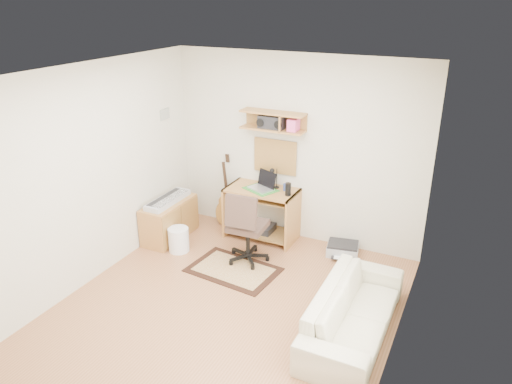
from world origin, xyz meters
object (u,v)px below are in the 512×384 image
at_px(printer, 343,249).
at_px(desk, 262,213).
at_px(task_chair, 248,226).
at_px(cabinet, 169,220).
at_px(sofa, 354,304).

bearing_deg(printer, desk, 170.37).
xyz_separation_m(task_chair, printer, (1.09, 0.70, -0.42)).
relative_size(task_chair, printer, 2.45).
height_order(cabinet, printer, cabinet).
height_order(desk, cabinet, desk).
height_order(desk, printer, desk).
xyz_separation_m(desk, task_chair, (0.12, -0.68, 0.13)).
xyz_separation_m(task_chair, cabinet, (-1.31, 0.10, -0.23)).
bearing_deg(cabinet, printer, 14.05).
bearing_deg(sofa, desk, 49.21).
height_order(task_chair, sofa, task_chair).
xyz_separation_m(printer, sofa, (0.56, -1.55, 0.26)).
bearing_deg(printer, sofa, -80.80).
relative_size(desk, cabinet, 1.11).
height_order(desk, sofa, desk).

